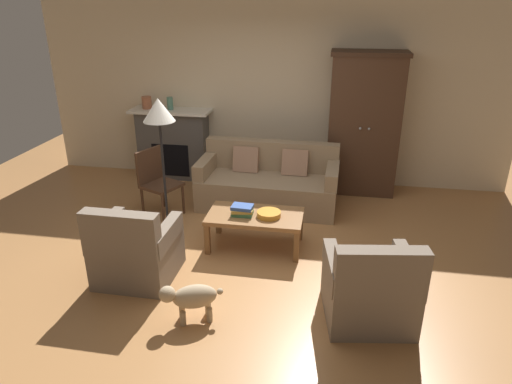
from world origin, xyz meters
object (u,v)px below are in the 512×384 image
at_px(side_chair_wooden, 156,178).
at_px(armoire, 364,124).
at_px(fireplace, 173,143).
at_px(fruit_bowl, 269,214).
at_px(book_stack, 242,210).
at_px(armchair_near_right, 370,290).
at_px(mantel_vase_terracotta, 147,103).
at_px(mantel_vase_jade, 170,103).
at_px(couch, 268,184).
at_px(floor_lamp, 159,119).
at_px(dog, 191,297).
at_px(coffee_table, 255,218).
at_px(armchair_near_left, 136,252).

bearing_deg(side_chair_wooden, armoire, 25.73).
height_order(fireplace, side_chair_wooden, fireplace).
xyz_separation_m(fruit_bowl, book_stack, (-0.31, -0.01, 0.03)).
bearing_deg(armchair_near_right, book_stack, 141.36).
distance_m(mantel_vase_terracotta, mantel_vase_jade, 0.38).
xyz_separation_m(couch, floor_lamp, (-1.08, -1.14, 1.17)).
bearing_deg(dog, floor_lamp, 116.93).
bearing_deg(couch, side_chair_wooden, -159.50).
height_order(armchair_near_right, side_chair_wooden, side_chair_wooden).
bearing_deg(dog, mantel_vase_jade, 111.32).
relative_size(fruit_bowl, dog, 0.51).
height_order(mantel_vase_jade, armchair_near_right, mantel_vase_jade).
bearing_deg(couch, coffee_table, -88.89).
relative_size(coffee_table, armchair_near_left, 1.25).
height_order(coffee_table, fruit_bowl, fruit_bowl).
distance_m(coffee_table, dog, 1.48).
distance_m(fireplace, mantel_vase_jade, 0.65).
relative_size(armoire, coffee_table, 1.87).
relative_size(fireplace, side_chair_wooden, 1.40).
bearing_deg(book_stack, fruit_bowl, 2.26).
bearing_deg(couch, armoire, 31.07).
bearing_deg(armoire, book_stack, -124.72).
xyz_separation_m(mantel_vase_jade, armchair_near_left, (0.59, -2.91, -0.90)).
bearing_deg(floor_lamp, armoire, 39.11).
relative_size(armchair_near_left, armchair_near_right, 1.00).
distance_m(fruit_bowl, mantel_vase_jade, 2.88).
bearing_deg(side_chair_wooden, fruit_bowl, -23.44).
height_order(armoire, coffee_table, armoire).
relative_size(armchair_near_right, floor_lamp, 0.51).
xyz_separation_m(coffee_table, fruit_bowl, (0.16, -0.03, 0.08)).
height_order(fruit_bowl, side_chair_wooden, side_chair_wooden).
height_order(couch, dog, couch).
bearing_deg(armchair_near_right, fruit_bowl, 133.96).
xyz_separation_m(book_stack, armchair_near_right, (1.39, -1.11, -0.16)).
xyz_separation_m(mantel_vase_terracotta, armchair_near_left, (0.97, -2.91, -0.90)).
bearing_deg(armoire, armchair_near_right, -90.17).
relative_size(fruit_bowl, mantel_vase_jade, 1.43).
xyz_separation_m(couch, armchair_near_left, (-1.08, -2.08, -0.00)).
height_order(armoire, mantel_vase_terracotta, armoire).
xyz_separation_m(armchair_near_right, floor_lamp, (-2.35, 1.21, 1.17)).
relative_size(couch, armchair_near_left, 2.21).
bearing_deg(coffee_table, mantel_vase_terracotta, 135.47).
bearing_deg(coffee_table, armoire, 57.58).
relative_size(fruit_bowl, floor_lamp, 0.16).
relative_size(couch, dog, 3.59).
bearing_deg(couch, mantel_vase_jade, 153.53).
height_order(couch, book_stack, couch).
bearing_deg(side_chair_wooden, mantel_vase_terracotta, 114.44).
bearing_deg(floor_lamp, dog, -63.07).
bearing_deg(dog, side_chair_wooden, 117.87).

